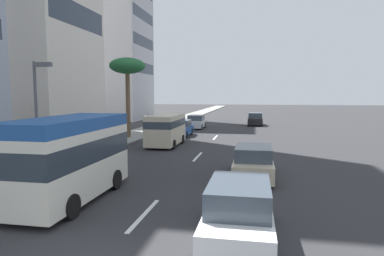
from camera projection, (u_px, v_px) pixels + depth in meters
The scene contains 16 objects.
ground_plane at pixel (221, 132), 37.01m from camera, with size 198.00×198.00×0.00m, color #2D2D30.
sidewalk_right at pixel (150, 130), 38.49m from camera, with size 162.00×3.48×0.15m, color gray.
lane_stripe_near at pixel (144, 215), 11.48m from camera, with size 3.20×0.16×0.01m, color silver.
lane_stripe_mid at pixel (198, 157), 22.16m from camera, with size 3.20×0.16×0.01m, color silver.
lane_stripe_far at pixel (215, 137), 32.01m from camera, with size 3.20×0.16×0.01m, color silver.
car_lead at pixel (253, 162), 16.62m from camera, with size 4.68×1.94×1.59m.
car_second at pixel (196, 122), 40.60m from camera, with size 4.21×1.97×1.59m.
van_third at pixel (166, 128), 26.81m from camera, with size 5.22×2.22×2.47m.
car_fourth at pixel (255, 119), 44.59m from camera, with size 4.48×1.94×1.68m.
car_fifth at pixel (239, 213), 9.38m from camera, with size 4.70×1.86×1.72m.
car_sixth at pixel (181, 128), 33.18m from camera, with size 4.27×1.91×1.58m.
minibus_seventh at pixel (69, 156), 12.89m from camera, with size 6.20×2.43×3.22m.
pedestrian_near_lamp at pixel (145, 123), 35.72m from camera, with size 0.33×0.24×1.73m.
palm_tree at pixel (127, 68), 30.54m from camera, with size 3.24×3.24×7.27m.
street_lamp at pixel (38, 104), 16.23m from camera, with size 0.24×0.97×5.52m.
office_tower_far at pixel (104, 13), 54.28m from camera, with size 10.49×13.20×34.49m.
Camera 1 is at (-5.23, -3.66, 4.10)m, focal length 31.46 mm.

